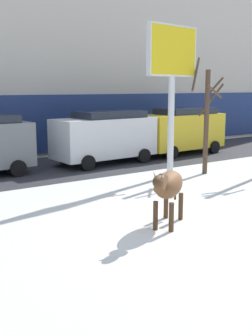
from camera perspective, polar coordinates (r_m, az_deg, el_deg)
The scene contains 9 objects.
ground_plane at distance 10.64m, azimuth 7.07°, elevation -7.56°, with size 120.00×120.00×0.00m, color white.
road_strip at distance 17.75m, azimuth -11.64°, elevation -0.21°, with size 60.00×5.60×0.01m, color #333338.
cow_brown at distance 10.26m, azimuth 5.75°, elevation -2.46°, with size 1.79×1.43×1.54m.
billboard at distance 15.89m, azimuth 6.30°, elevation 14.30°, with size 2.52×0.57×5.56m.
car_white_van at distance 18.69m, azimuth -2.88°, elevation 4.39°, with size 4.69×2.31×2.32m.
car_yellow_van at distance 21.60m, azimuth 7.50°, elevation 5.19°, with size 4.69×2.31×2.32m.
pedestrian_near_billboard at distance 20.57m, azimuth -15.01°, elevation 3.61°, with size 0.36×0.24×1.73m.
pedestrian_far_left at distance 22.98m, azimuth -2.08°, elevation 4.70°, with size 0.36×0.24×1.73m.
bare_tree_right_lot at distance 16.64m, azimuth 10.87°, elevation 6.97°, with size 1.38×1.21×4.50m.
Camera 1 is at (-6.77, -7.49, 3.35)m, focal length 44.97 mm.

